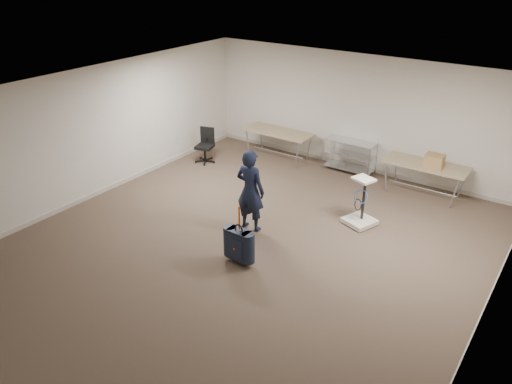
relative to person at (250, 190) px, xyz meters
The scene contains 10 objects.
ground 1.04m from the person, 57.18° to the right, with size 9.00×9.00×0.00m, color #423228.
room_shell 1.19m from the person, 66.97° to the left, with size 8.00×9.00×9.00m.
folding_table_left 3.74m from the person, 114.45° to the left, with size 1.80×0.75×0.73m.
folding_table_right 4.08m from the person, 56.47° to the left, with size 1.80×0.75×0.73m.
wire_shelf 3.69m from the person, 84.46° to the left, with size 1.22×0.47×0.80m.
person is the anchor object (origin of this frame).
suitcase 1.31m from the person, 63.64° to the right, with size 0.41×0.25×1.10m.
office_chair 3.67m from the person, 144.03° to the left, with size 0.53×0.53×0.88m.
equipment_cart 2.24m from the person, 39.12° to the left, with size 0.70×0.70×1.00m.
cardboard_box 4.13m from the person, 53.85° to the left, with size 0.38×0.28×0.28m, color olive.
Camera 1 is at (4.59, -6.34, 4.91)m, focal length 35.00 mm.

